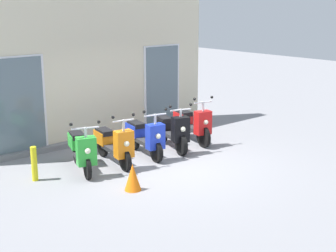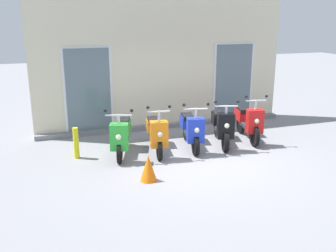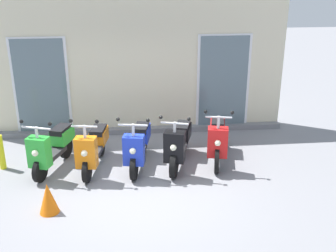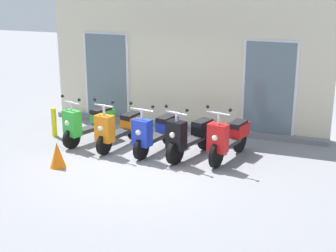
{
  "view_description": "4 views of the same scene",
  "coord_description": "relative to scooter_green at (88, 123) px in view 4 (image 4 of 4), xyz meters",
  "views": [
    {
      "loc": [
        -6.62,
        -7.65,
        3.47
      ],
      "look_at": [
        0.28,
        0.34,
        0.76
      ],
      "focal_mm": 52.15,
      "sensor_mm": 36.0,
      "label": 1
    },
    {
      "loc": [
        -3.32,
        -7.2,
        3.05
      ],
      "look_at": [
        -0.73,
        0.35,
        0.74
      ],
      "focal_mm": 40.9,
      "sensor_mm": 36.0,
      "label": 2
    },
    {
      "loc": [
        -0.14,
        -6.57,
        3.71
      ],
      "look_at": [
        0.6,
        0.81,
        0.84
      ],
      "focal_mm": 44.05,
      "sensor_mm": 36.0,
      "label": 3
    },
    {
      "loc": [
        3.91,
        -8.64,
        3.72
      ],
      "look_at": [
        0.5,
        0.33,
        0.79
      ],
      "focal_mm": 53.31,
      "sensor_mm": 36.0,
      "label": 4
    }
  ],
  "objects": [
    {
      "name": "traffic_cone",
      "position": [
        0.17,
        -1.55,
        -0.23
      ],
      "size": [
        0.32,
        0.32,
        0.52
      ],
      "primitive_type": "cone",
      "color": "orange",
      "rests_on": "ground_plane"
    },
    {
      "name": "scooter_green",
      "position": [
        0.0,
        0.0,
        0.0
      ],
      "size": [
        0.82,
        1.45,
        1.18
      ],
      "color": "black",
      "rests_on": "ground_plane"
    },
    {
      "name": "storefront_facade",
      "position": [
        1.64,
        2.0,
        1.24
      ],
      "size": [
        7.07,
        0.5,
        3.57
      ],
      "color": "beige",
      "rests_on": "ground_plane"
    },
    {
      "name": "scooter_orange",
      "position": [
        0.79,
        -0.02,
        -0.03
      ],
      "size": [
        0.63,
        1.61,
        1.21
      ],
      "color": "black",
      "rests_on": "ground_plane"
    },
    {
      "name": "ground_plane",
      "position": [
        1.64,
        -0.87,
        -0.49
      ],
      "size": [
        40.0,
        40.0,
        0.0
      ],
      "primitive_type": "plane",
      "color": "gray"
    },
    {
      "name": "curb_bollard",
      "position": [
        -1.0,
        0.13,
        -0.14
      ],
      "size": [
        0.12,
        0.12,
        0.7
      ],
      "primitive_type": "cylinder",
      "color": "yellow",
      "rests_on": "ground_plane"
    },
    {
      "name": "scooter_blue",
      "position": [
        1.66,
        -0.02,
        -0.02
      ],
      "size": [
        0.68,
        1.59,
        1.2
      ],
      "color": "black",
      "rests_on": "ground_plane"
    },
    {
      "name": "scooter_red",
      "position": [
        3.25,
        0.07,
        0.0
      ],
      "size": [
        0.68,
        1.6,
        1.25
      ],
      "color": "black",
      "rests_on": "ground_plane"
    },
    {
      "name": "scooter_black",
      "position": [
        2.46,
        -0.04,
        -0.02
      ],
      "size": [
        0.78,
        1.59,
        1.21
      ],
      "color": "black",
      "rests_on": "ground_plane"
    }
  ]
}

